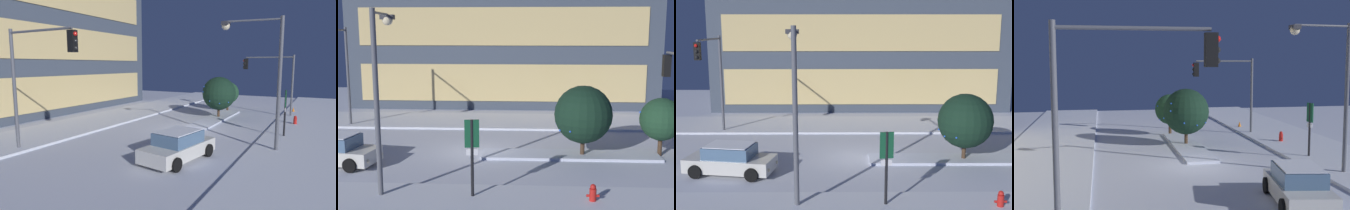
% 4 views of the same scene
% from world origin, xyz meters
% --- Properties ---
extents(ground, '(52.00, 52.00, 0.00)m').
position_xyz_m(ground, '(0.00, 0.00, 0.00)').
color(ground, silver).
extents(curb_strip_far, '(52.00, 5.20, 0.14)m').
position_xyz_m(curb_strip_far, '(0.00, 7.88, 0.07)').
color(curb_strip_far, silver).
rests_on(curb_strip_far, ground).
extents(median_strip, '(9.00, 1.80, 0.14)m').
position_xyz_m(median_strip, '(4.91, -0.46, 0.07)').
color(median_strip, silver).
rests_on(median_strip, ground).
extents(street_lamp_arched, '(0.75, 3.18, 7.18)m').
position_xyz_m(street_lamp_arched, '(-2.97, -5.68, 4.74)').
color(street_lamp_arched, '#565960').
rests_on(street_lamp_arched, ground).
extents(fire_hydrant, '(0.48, 0.26, 0.78)m').
position_xyz_m(fire_hydrant, '(5.20, -6.80, 0.38)').
color(fire_hydrant, red).
rests_on(fire_hydrant, ground).
extents(parking_info_sign, '(0.55, 0.13, 3.10)m').
position_xyz_m(parking_info_sign, '(0.69, -6.54, 1.99)').
color(parking_info_sign, black).
rests_on(parking_info_sign, ground).
extents(decorated_tree_median, '(2.18, 2.18, 3.00)m').
position_xyz_m(decorated_tree_median, '(9.52, -0.07, 1.90)').
color(decorated_tree_median, '#473323').
rests_on(decorated_tree_median, ground).
extents(decorated_tree_left_of_median, '(2.91, 2.91, 3.65)m').
position_xyz_m(decorated_tree_left_of_median, '(5.53, -0.49, 2.19)').
color(decorated_tree_left_of_median, '#473323').
rests_on(decorated_tree_left_of_median, ground).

